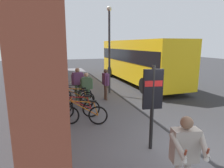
{
  "coord_description": "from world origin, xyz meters",
  "views": [
    {
      "loc": [
        -4.04,
        3.67,
        3.07
      ],
      "look_at": [
        3.76,
        1.17,
        1.37
      ],
      "focal_mm": 31.07,
      "sensor_mm": 36.0,
      "label": 1
    }
  ],
  "objects": [
    {
      "name": "transit_info_sign",
      "position": [
        0.47,
        1.06,
        1.72
      ],
      "size": [
        0.16,
        0.56,
        2.4
      ],
      "color": "black",
      "rests_on": "sidewalk_pavement"
    },
    {
      "name": "bicycle_nearest_sign",
      "position": [
        6.5,
        2.63,
        0.51
      ],
      "size": [
        0.53,
        1.75,
        0.97
      ],
      "color": "black",
      "rests_on": "sidewalk_pavement"
    },
    {
      "name": "sidewalk_pavement",
      "position": [
        8.0,
        1.75,
        0.06
      ],
      "size": [
        24.0,
        3.5,
        0.12
      ],
      "primitive_type": "cube",
      "color": "slate",
      "rests_on": "ground"
    },
    {
      "name": "station_facade",
      "position": [
        8.99,
        3.8,
        3.83
      ],
      "size": [
        22.0,
        0.65,
        7.67
      ],
      "color": "brown",
      "rests_on": "ground"
    },
    {
      "name": "pedestrian_by_facade",
      "position": [
        5.66,
        0.92,
        1.14
      ],
      "size": [
        0.63,
        0.28,
        1.66
      ],
      "color": "brown",
      "rests_on": "sidewalk_pavement"
    },
    {
      "name": "bicycle_mid_rack",
      "position": [
        2.74,
        2.58,
        0.51
      ],
      "size": [
        0.71,
        1.69,
        0.97
      ],
      "color": "black",
      "rests_on": "sidewalk_pavement"
    },
    {
      "name": "bicycle_under_window",
      "position": [
        4.91,
        2.59,
        0.51
      ],
      "size": [
        0.48,
        1.76,
        0.97
      ],
      "color": "black",
      "rests_on": "sidewalk_pavement"
    },
    {
      "name": "city_bus",
      "position": [
        10.02,
        -3.0,
        1.92
      ],
      "size": [
        10.54,
        2.79,
        3.35
      ],
      "color": "yellow",
      "rests_on": "ground"
    },
    {
      "name": "bicycle_far_end",
      "position": [
        3.44,
        2.7,
        0.51
      ],
      "size": [
        0.48,
        1.77,
        0.97
      ],
      "color": "black",
      "rests_on": "sidewalk_pavement"
    },
    {
      "name": "pedestrian_crossing_street",
      "position": [
        6.03,
        2.34,
        1.18
      ],
      "size": [
        0.29,
        0.65,
        1.73
      ],
      "color": "#4C724C",
      "rests_on": "sidewalk_pavement"
    },
    {
      "name": "ground",
      "position": [
        6.0,
        -1.0,
        0.0
      ],
      "size": [
        60.0,
        60.0,
        0.0
      ],
      "primitive_type": "plane",
      "color": "#2D2D30"
    },
    {
      "name": "bicycle_end_of_row",
      "position": [
        4.27,
        2.66,
        0.51
      ],
      "size": [
        0.65,
        1.71,
        0.97
      ],
      "color": "black",
      "rests_on": "sidewalk_pavement"
    },
    {
      "name": "street_lamp",
      "position": [
        6.99,
        0.3,
        3.12
      ],
      "size": [
        0.28,
        0.28,
        5.04
      ],
      "color": "#333338",
      "rests_on": "sidewalk_pavement"
    },
    {
      "name": "pedestrian_near_bus",
      "position": [
        5.17,
        2.03,
        1.09
      ],
      "size": [
        0.28,
        0.6,
        1.59
      ],
      "color": "#4C724C",
      "rests_on": "sidewalk_pavement"
    },
    {
      "name": "bicycle_by_door",
      "position": [
        5.75,
        2.55,
        0.51
      ],
      "size": [
        0.48,
        1.77,
        0.97
      ],
      "color": "black",
      "rests_on": "sidewalk_pavement"
    },
    {
      "name": "tourist_with_hotdogs",
      "position": [
        -1.4,
        1.43,
        1.17
      ],
      "size": [
        0.65,
        0.64,
        1.7
      ],
      "color": "#B2A599",
      "rests_on": "sidewalk_pavement"
    }
  ]
}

